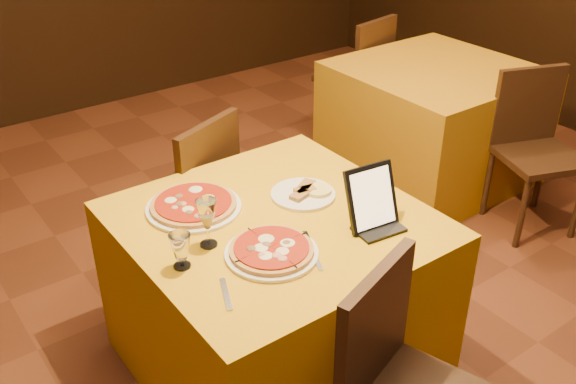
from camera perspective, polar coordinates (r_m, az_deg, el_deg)
floor at (r=2.98m, az=5.72°, el=-14.42°), size 6.00×7.00×0.01m
main_table at (r=2.69m, az=-1.12°, el=-9.13°), size 1.10×1.10×0.75m
side_table at (r=4.30m, az=12.66°, el=6.02°), size 1.10×1.10×0.75m
chair_main_far at (r=3.22m, az=-9.38°, el=-0.63°), size 0.52×0.52×0.91m
chair_side_near at (r=3.85m, az=21.47°, el=2.97°), size 0.50×0.50×0.91m
chair_side_far at (r=4.79m, az=5.70°, el=10.11°), size 0.46×0.46×0.91m
pizza_near at (r=2.26m, az=-1.48°, el=-5.29°), size 0.33×0.33×0.03m
pizza_far at (r=2.55m, az=-8.39°, el=-1.22°), size 0.38×0.38×0.03m
cutlet_dish at (r=2.61m, az=1.35°, el=-0.10°), size 0.26×0.26×0.03m
wine_glass at (r=2.29m, az=-7.19°, el=-2.74°), size 0.10×0.10×0.19m
water_glass at (r=2.21m, az=-9.51°, el=-5.19°), size 0.09×0.09×0.13m
tablet at (r=2.39m, az=7.43°, el=-0.47°), size 0.21×0.12×0.24m
knife at (r=2.28m, az=2.27°, el=-5.47°), size 0.10×0.20×0.01m
fork_near at (r=2.10m, az=-5.54°, el=-9.01°), size 0.08×0.16×0.01m
fork_far at (r=2.66m, az=-6.04°, el=0.03°), size 0.05×0.14×0.01m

